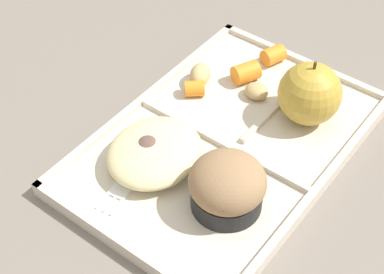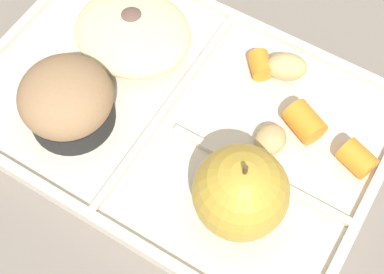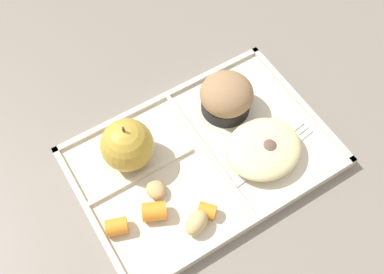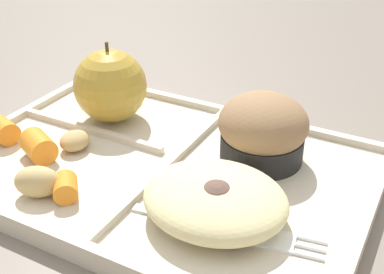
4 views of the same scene
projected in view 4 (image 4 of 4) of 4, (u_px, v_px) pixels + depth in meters
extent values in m
plane|color=slate|center=(161.00, 177.00, 0.48)|extent=(6.00, 6.00, 0.00)
cube|color=beige|center=(161.00, 171.00, 0.47)|extent=(0.38, 0.26, 0.01)
cube|color=beige|center=(73.00, 243.00, 0.37)|extent=(0.38, 0.01, 0.01)
cube|color=beige|center=(219.00, 109.00, 0.56)|extent=(0.38, 0.01, 0.01)
cube|color=beige|center=(14.00, 118.00, 0.54)|extent=(0.01, 0.26, 0.01)
cube|color=beige|center=(365.00, 223.00, 0.39)|extent=(0.01, 0.26, 0.01)
cube|color=beige|center=(169.00, 165.00, 0.46)|extent=(0.01, 0.24, 0.01)
cube|color=beige|center=(91.00, 130.00, 0.52)|extent=(0.17, 0.01, 0.01)
sphere|color=#B79333|center=(110.00, 86.00, 0.53)|extent=(0.08, 0.08, 0.08)
cylinder|color=#4C381E|center=(107.00, 48.00, 0.51)|extent=(0.00, 0.00, 0.01)
cylinder|color=black|center=(261.00, 147.00, 0.47)|extent=(0.08, 0.08, 0.03)
ellipsoid|color=#93704C|center=(263.00, 123.00, 0.46)|extent=(0.08, 0.08, 0.05)
cylinder|color=orange|center=(65.00, 187.00, 0.42)|extent=(0.03, 0.03, 0.02)
cylinder|color=orange|center=(38.00, 146.00, 0.47)|extent=(0.04, 0.04, 0.03)
cylinder|color=orange|center=(3.00, 130.00, 0.50)|extent=(0.04, 0.03, 0.02)
ellipsoid|color=tan|center=(75.00, 141.00, 0.49)|extent=(0.03, 0.03, 0.02)
ellipsoid|color=tan|center=(37.00, 182.00, 0.42)|extent=(0.05, 0.04, 0.03)
ellipsoid|color=beige|center=(215.00, 199.00, 0.39)|extent=(0.12, 0.10, 0.04)
sphere|color=brown|center=(232.00, 227.00, 0.37)|extent=(0.03, 0.03, 0.03)
sphere|color=brown|center=(216.00, 204.00, 0.39)|extent=(0.04, 0.04, 0.04)
cube|color=white|center=(193.00, 221.00, 0.40)|extent=(0.10, 0.02, 0.00)
cube|color=white|center=(275.00, 240.00, 0.38)|extent=(0.03, 0.03, 0.00)
cylinder|color=white|center=(308.00, 256.00, 0.36)|extent=(0.02, 0.01, 0.00)
cylinder|color=white|center=(310.00, 248.00, 0.37)|extent=(0.02, 0.01, 0.00)
cylinder|color=white|center=(312.00, 240.00, 0.38)|extent=(0.02, 0.01, 0.00)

